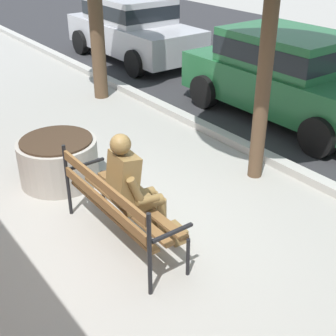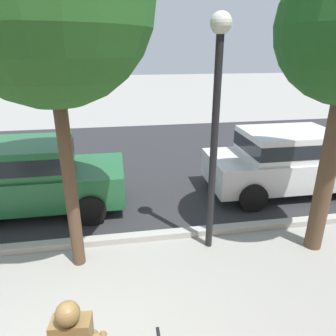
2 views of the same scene
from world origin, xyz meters
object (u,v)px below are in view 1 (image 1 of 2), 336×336
at_px(bronze_statue_seated, 136,191).
at_px(parked_car_green, 288,73).
at_px(parked_car_silver, 132,26).
at_px(concrete_planter, 59,160).
at_px(park_bench, 116,203).

height_order(bronze_statue_seated, parked_car_green, parked_car_green).
relative_size(bronze_statue_seated, parked_car_silver, 0.33).
height_order(concrete_planter, parked_car_silver, parked_car_silver).
distance_m(bronze_statue_seated, parked_car_green, 4.56).
bearing_deg(concrete_planter, park_bench, -3.58).
height_order(park_bench, bronze_statue_seated, bronze_statue_seated).
relative_size(parked_car_silver, parked_car_green, 1.00).
relative_size(park_bench, parked_car_silver, 0.44).
xyz_separation_m(concrete_planter, parked_car_green, (0.29, 4.39, 0.52)).
height_order(parked_car_silver, parked_car_green, same).
distance_m(park_bench, parked_car_silver, 7.98).
bearing_deg(concrete_planter, parked_car_silver, 137.86).
bearing_deg(parked_car_silver, concrete_planter, -42.14).
xyz_separation_m(park_bench, concrete_planter, (-1.74, 0.11, -0.23)).
bearing_deg(bronze_statue_seated, parked_car_green, 109.80).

